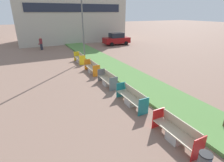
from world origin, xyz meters
The scene contains 10 objects.
planter_grass_strip centered at (3.20, 12.00, 0.09)m, with size 2.80×120.00×0.18m.
building_backdrop centered at (4.00, 35.42, 4.99)m, with size 17.58×8.38×9.97m.
bench_red_frame centered at (0.94, 6.92, 0.37)m, with size 0.65×2.17×0.94m.
bench_teal_frame centered at (0.94, 10.27, 0.38)m, with size 0.65×2.37×0.94m.
bench_grey_frame centered at (0.94, 13.46, 0.37)m, with size 0.65×2.07×0.94m.
bench_orange_frame centered at (0.94, 16.60, 0.37)m, with size 0.65×2.22×0.94m.
bench_yellow_frame centered at (0.94, 20.29, 0.37)m, with size 0.65×2.07×0.94m.
street_lamp_post centered at (1.55, 20.54, 4.85)m, with size 0.24×0.44×8.92m.
pedestrian_walking centered at (-1.95, 28.96, 0.89)m, with size 0.53×0.24×1.75m.
parked_car_distant centered at (9.22, 27.84, 0.91)m, with size 4.23×2.00×1.86m.
Camera 1 is at (-3.95, 2.91, 4.93)m, focal length 28.00 mm.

